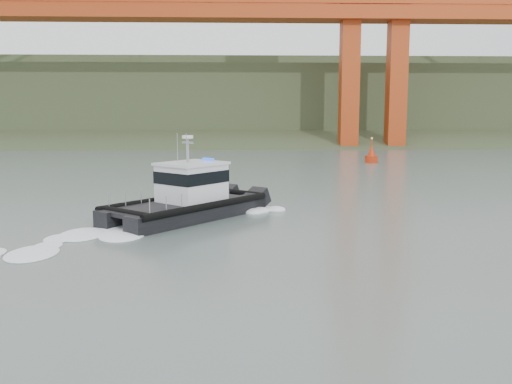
# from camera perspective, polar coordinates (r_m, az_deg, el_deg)

# --- Properties ---
(ground) EXTENTS (400.00, 400.00, 0.00)m
(ground) POSITION_cam_1_polar(r_m,az_deg,el_deg) (21.95, 1.43, -9.35)
(ground) COLOR #4C5A55
(ground) RESTS_ON ground
(headlands) EXTENTS (500.00, 105.36, 27.12)m
(headlands) POSITION_cam_1_polar(r_m,az_deg,el_deg) (146.37, -1.77, 8.49)
(headlands) COLOR #314024
(headlands) RESTS_ON ground
(patrol_boat) EXTENTS (10.06, 10.69, 5.23)m
(patrol_boat) POSITION_cam_1_polar(r_m,az_deg,el_deg) (35.22, -6.80, -0.47)
(patrol_boat) COLOR black
(patrol_boat) RESTS_ON ground
(nav_buoy) EXTENTS (1.60, 1.60, 3.34)m
(nav_buoy) POSITION_cam_1_polar(r_m,az_deg,el_deg) (72.19, 11.46, 3.57)
(nav_buoy) COLOR #B1280C
(nav_buoy) RESTS_ON ground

